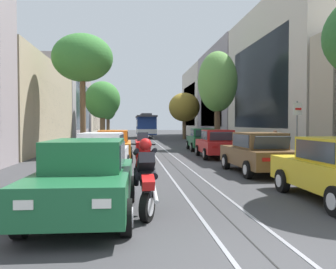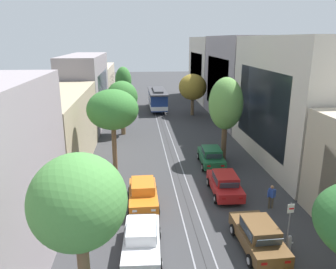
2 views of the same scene
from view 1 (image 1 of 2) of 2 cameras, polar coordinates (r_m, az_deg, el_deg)
name	(u,v)px [view 1 (image 1 of 2)]	position (r m, az deg, el deg)	size (l,w,h in m)	color
ground_plane	(155,147)	(29.66, -2.14, -1.98)	(160.00, 160.00, 0.00)	#38383A
trolley_track_rails	(152,144)	(33.96, -2.61, -1.50)	(1.14, 71.12, 0.01)	gray
building_facade_left	(44,103)	(34.53, -19.23, 4.72)	(5.96, 62.82, 8.91)	gray
building_facade_right	(246,94)	(38.68, 12.38, 6.34)	(5.95, 62.82, 10.93)	#BCAD93
parked_car_green_near_left	(86,178)	(7.60, -13.02, -6.78)	(2.07, 4.39, 1.58)	#1E6038
parked_car_white_second_left	(101,154)	(13.58, -10.61, -3.03)	(2.13, 4.42, 1.58)	silver
parked_car_orange_mid_left	(113,145)	(18.74, -8.75, -1.71)	(2.02, 4.37, 1.58)	orange
parked_car_brown_second_right	(258,153)	(14.21, 14.25, -2.84)	(2.07, 4.39, 1.58)	brown
parked_car_red_mid_right	(217,144)	(20.23, 7.85, -1.46)	(2.10, 4.40, 1.58)	red
parked_car_green_fourth_right	(202,139)	(25.71, 5.52, -0.77)	(2.14, 4.42, 1.58)	#1E6038
street_tree_kerb_left_second	(83,59)	(22.12, -13.54, 11.72)	(3.59, 3.13, 7.25)	brown
street_tree_kerb_left_mid	(102,100)	(35.75, -10.45, 5.40)	(3.48, 3.30, 6.10)	brown
street_tree_kerb_left_fourth	(108,105)	(48.95, -9.59, 4.66)	(2.43, 2.50, 6.58)	brown
street_tree_kerb_right_second	(217,82)	(27.52, 7.93, 8.27)	(2.97, 3.25, 7.41)	brown
street_tree_kerb_right_mid	(184,107)	(45.15, 2.63, 4.37)	(3.93, 3.93, 5.85)	brown
cable_car_trolley	(146,126)	(48.47, -3.59, 1.42)	(2.66, 9.15, 3.28)	navy
motorcycle_with_rider	(145,172)	(7.45, -3.73, -6.06)	(0.54, 1.88, 1.73)	black
pedestrian_on_right_pavement	(275,144)	(18.86, 16.74, -1.44)	(0.55, 0.42, 1.60)	#4C4233
fire_hydrant	(300,162)	(14.67, 20.44, -4.23)	(0.40, 0.22, 0.84)	#B2B2B7
street_sign_post	(297,129)	(14.37, 19.98, 0.85)	(0.36, 0.08, 2.78)	slate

